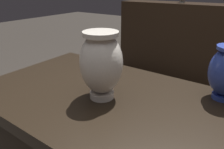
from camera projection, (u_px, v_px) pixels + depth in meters
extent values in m
cube|color=black|center=(122.00, 106.00, 0.80)|extent=(1.20, 0.64, 0.05)
cube|color=black|center=(219.00, 49.00, 2.57)|extent=(2.60, 0.40, 0.95)
cylinder|color=silver|center=(102.00, 94.00, 0.81)|extent=(0.09, 0.09, 0.02)
ellipsoid|color=silver|center=(101.00, 63.00, 0.76)|extent=(0.16, 0.16, 0.23)
cylinder|color=silver|center=(101.00, 34.00, 0.72)|extent=(0.13, 0.13, 0.02)
cylinder|color=#2D429E|center=(222.00, 96.00, 0.80)|extent=(0.07, 0.07, 0.02)
cylinder|color=gray|center=(182.00, 2.00, 2.63)|extent=(0.06, 0.06, 0.02)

